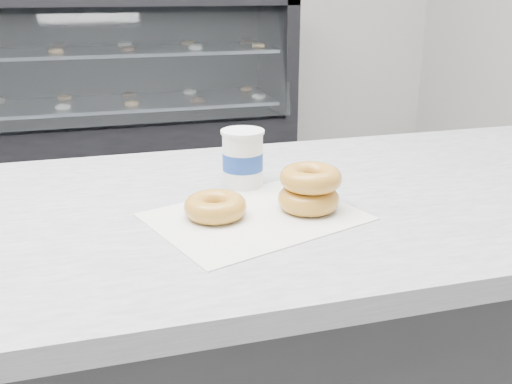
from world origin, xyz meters
TOP-DOWN VIEW (x-y plane):
  - display_case at (0.00, 2.12)m, footprint 2.40×0.74m
  - wax_paper at (0.24, -0.68)m, footprint 0.41×0.36m
  - donut_single at (0.18, -0.67)m, footprint 0.14×0.14m
  - donut_stack at (0.35, -0.67)m, footprint 0.11×0.11m
  - coffee_cup at (0.26, -0.52)m, footprint 0.10×0.10m

SIDE VIEW (x-z plane):
  - display_case at x=0.00m, z-range -0.13..1.12m
  - wax_paper at x=0.24m, z-range 0.90..0.90m
  - donut_single at x=0.18m, z-range 0.90..0.94m
  - donut_stack at x=0.35m, z-range 0.90..0.98m
  - coffee_cup at x=0.26m, z-range 0.90..1.02m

